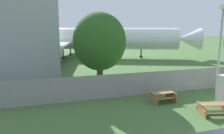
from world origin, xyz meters
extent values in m
cylinder|color=gray|center=(-10.18, 10.43, 0.99)|extent=(0.07, 0.07, 1.98)
cylinder|color=gray|center=(-7.64, 10.43, 0.99)|extent=(0.07, 0.07, 1.98)
cylinder|color=gray|center=(-5.09, 10.43, 0.99)|extent=(0.07, 0.07, 1.98)
cylinder|color=gray|center=(-2.55, 10.43, 0.99)|extent=(0.07, 0.07, 1.98)
cylinder|color=gray|center=(0.00, 10.43, 0.99)|extent=(0.07, 0.07, 1.98)
cylinder|color=gray|center=(2.55, 10.43, 0.99)|extent=(0.07, 0.07, 1.98)
cylinder|color=gray|center=(5.09, 10.43, 0.99)|extent=(0.07, 0.07, 1.98)
cylinder|color=gray|center=(7.64, 10.43, 0.99)|extent=(0.07, 0.07, 1.98)
cube|color=gray|center=(0.00, 10.43, 0.99)|extent=(56.00, 0.01, 1.98)
cylinder|color=white|center=(-2.06, 36.28, 3.63)|extent=(36.88, 17.71, 4.02)
cone|color=white|center=(17.51, 28.55, 3.63)|extent=(5.21, 5.21, 4.02)
cube|color=white|center=(0.06, 46.81, 3.03)|extent=(13.08, 17.53, 0.30)
cylinder|color=#939399|center=(-1.22, 44.55, 1.97)|extent=(4.03, 3.01, 1.81)
cube|color=white|center=(-7.71, 27.14, 3.03)|extent=(9.19, 17.90, 0.30)
cylinder|color=#939399|center=(-7.10, 29.66, 1.97)|extent=(4.03, 3.01, 1.81)
cylinder|color=#2D2D33|center=(9.45, 31.73, 0.81)|extent=(0.24, 0.24, 1.62)
cylinder|color=#2D2D33|center=(9.45, 31.73, 0.28)|extent=(0.63, 0.48, 0.56)
cylinder|color=#2D2D33|center=(-2.94, 39.22, 0.81)|extent=(0.24, 0.24, 1.62)
cylinder|color=#2D2D33|center=(-2.94, 39.22, 0.28)|extent=(0.63, 0.48, 0.56)
cylinder|color=#2D2D33|center=(-4.71, 34.73, 0.81)|extent=(0.24, 0.24, 1.62)
cylinder|color=#2D2D33|center=(-4.71, 34.73, 0.28)|extent=(0.63, 0.48, 0.56)
cube|color=olive|center=(0.54, 8.40, 0.74)|extent=(1.81, 0.81, 0.04)
cube|color=olive|center=(0.53, 8.96, 0.44)|extent=(1.80, 0.33, 0.04)
cube|color=olive|center=(0.56, 7.84, 0.44)|extent=(1.80, 0.33, 0.04)
cube|color=olive|center=(1.34, 8.42, 0.37)|extent=(0.10, 1.40, 0.74)
cube|color=olive|center=(-0.25, 8.38, 0.37)|extent=(0.10, 1.40, 0.74)
cube|color=olive|center=(2.49, 5.11, 0.74)|extent=(2.12, 1.21, 0.04)
cube|color=olive|center=(2.62, 5.65, 0.44)|extent=(2.01, 0.75, 0.04)
cube|color=olive|center=(2.35, 4.56, 0.44)|extent=(2.01, 0.75, 0.04)
cube|color=olive|center=(1.61, 5.32, 0.37)|extent=(0.39, 1.37, 0.74)
cylinder|color=#4C3823|center=(-2.99, 14.12, 1.13)|extent=(0.60, 0.60, 2.26)
ellipsoid|color=#28561E|center=(-2.99, 14.12, 4.38)|extent=(4.99, 4.99, 5.48)
cylinder|color=#99999E|center=(5.35, 8.11, 3.53)|extent=(0.16, 0.16, 7.06)
cube|color=beige|center=(5.35, 8.11, 7.24)|extent=(0.44, 0.44, 0.36)
camera|label=1|loc=(-7.95, -5.89, 5.63)|focal=35.00mm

